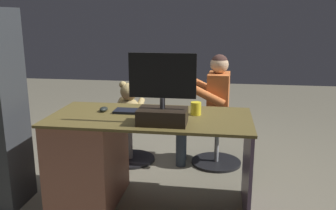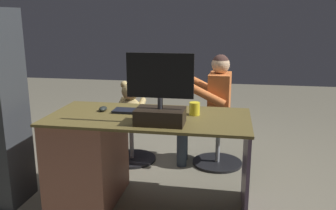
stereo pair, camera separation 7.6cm
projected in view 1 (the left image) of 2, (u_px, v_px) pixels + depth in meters
The scene contains 12 objects.
ground_plane at pixel (160, 180), 3.27m from camera, with size 10.00×10.00×0.00m, color #716B59.
desk at pixel (100, 156), 2.83m from camera, with size 1.51×0.72×0.73m.
monitor at pixel (163, 103), 2.46m from camera, with size 0.46×0.22×0.49m.
keyboard at pixel (141, 112), 2.77m from camera, with size 0.42×0.14×0.02m, color black.
computer_mouse at pixel (104, 109), 2.81m from camera, with size 0.06×0.10×0.04m, color black.
cup at pixel (196, 108), 2.71m from camera, with size 0.08×0.08×0.10m, color yellow.
tv_remote at pixel (142, 115), 2.69m from camera, with size 0.04×0.15×0.02m, color black.
notebook_binder at pixel (163, 116), 2.65m from camera, with size 0.22×0.30×0.02m, color silver.
office_chair_teddy at pixel (130, 136), 3.67m from camera, with size 0.49×0.49×0.44m.
teddy_bear at pixel (130, 102), 3.59m from camera, with size 0.27×0.27×0.39m.
visitor_chair at pixel (217, 139), 3.59m from camera, with size 0.50×0.50×0.44m.
person at pixel (210, 102), 3.50m from camera, with size 0.52×0.49×1.11m.
Camera 1 is at (-0.51, 2.97, 1.45)m, focal length 38.37 mm.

